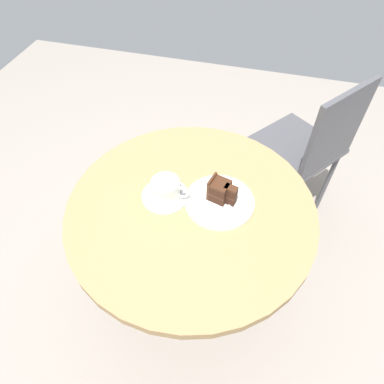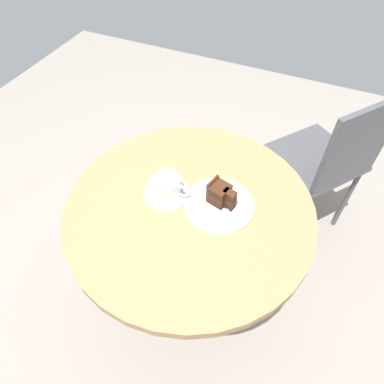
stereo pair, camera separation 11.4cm
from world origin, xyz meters
The scene contains 10 objects.
ground_plane centered at (0.00, 0.00, -0.01)m, with size 4.40×4.40×0.01m, color gray.
cafe_table centered at (0.00, 0.00, 0.60)m, with size 0.84×0.84×0.71m.
saucer centered at (-0.10, 0.02, 0.72)m, with size 0.16×0.16×0.01m.
coffee_cup centered at (-0.09, 0.02, 0.76)m, with size 0.13×0.10×0.07m.
teaspoon centered at (-0.06, 0.05, 0.72)m, with size 0.09×0.04×0.00m.
cake_plate centered at (0.09, 0.04, 0.72)m, with size 0.24×0.24×0.01m.
cake_slice centered at (0.09, 0.05, 0.76)m, with size 0.10×0.07×0.08m.
fork centered at (0.13, 0.01, 0.73)m, with size 0.03×0.14×0.00m.
napkin centered at (0.06, 0.04, 0.71)m, with size 0.20×0.19×0.00m.
cafe_chair centered at (0.42, 0.65, 0.53)m, with size 0.53×0.53×0.87m.
Camera 1 is at (0.19, -0.69, 1.62)m, focal length 32.00 mm.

